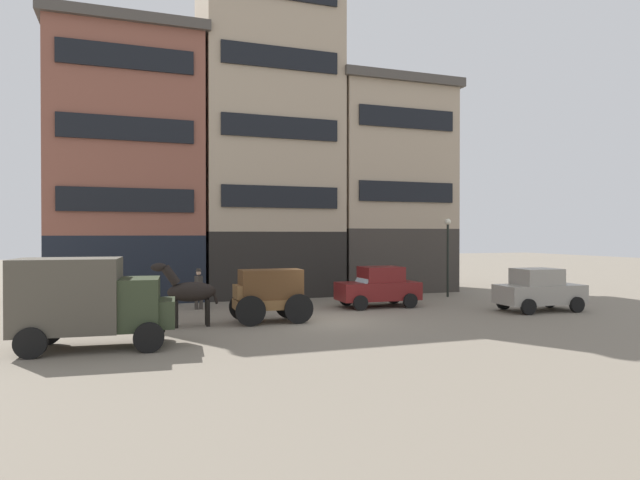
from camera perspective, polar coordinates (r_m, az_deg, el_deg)
The scene contains 12 objects.
ground_plane at distance 21.03m, azimuth 0.69°, elevation -8.43°, with size 120.00×120.00×0.00m, color slate.
building_far_left at distance 29.68m, azimuth -19.53°, elevation 7.43°, with size 7.65×6.19×13.60m.
building_center_left at distance 30.90m, azimuth -5.55°, elevation 11.29°, with size 7.70×6.19×17.97m.
building_center_right at distance 32.97m, azimuth 6.69°, elevation 5.55°, with size 7.32×6.19×12.19m.
cargo_wagon at distance 20.58m, azimuth -5.33°, elevation -5.41°, with size 2.92×1.54×1.98m.
draft_horse at distance 20.05m, azimuth -13.57°, elevation -5.23°, with size 2.34×0.62×2.30m.
delivery_truck_near at distance 17.10m, azimuth -22.94°, elevation -5.76°, with size 4.48×2.45×2.62m.
sedan_dark at distance 25.30m, azimuth 21.94°, elevation -4.86°, with size 3.78×2.02×1.83m.
sedan_light at distance 24.95m, azimuth 6.15°, elevation -4.89°, with size 3.73×1.93×1.83m.
pedestrian_officer at distance 24.59m, azimuth -12.59°, elevation -4.82°, with size 0.39×0.39×1.79m.
streetlamp_curbside at distance 29.41m, azimuth 13.23°, elevation -0.63°, with size 0.32×0.32×4.12m.
fire_hydrant_curbside at distance 25.44m, azimuth -5.73°, elevation -5.89°, with size 0.24×0.24×0.83m.
Camera 1 is at (-7.17, -19.49, 3.31)m, focal length 30.57 mm.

